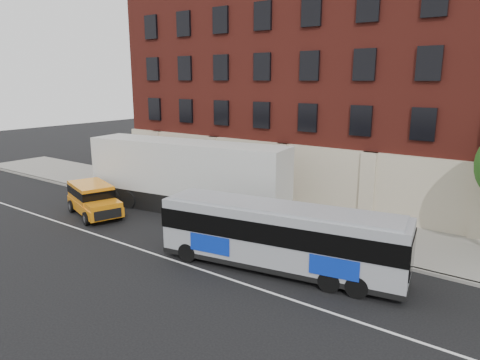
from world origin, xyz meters
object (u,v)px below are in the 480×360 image
Objects in this scene: sign_pole at (133,181)px; yellow_suv at (93,197)px; city_bus at (280,235)px; shipping_container at (186,177)px.

sign_pole is 3.50m from yellow_suv.
city_bus is 13.67m from yellow_suv.
shipping_container is at bearing 8.49° from sign_pole.
city_bus is 0.81× the size of shipping_container.
shipping_container reaches higher than yellow_suv.
sign_pole is 14.35m from city_bus.
city_bus is 10.44m from shipping_container.
shipping_container is (4.15, 4.13, 1.11)m from yellow_suv.
city_bus is at bearing -14.61° from sign_pole.
sign_pole is at bearing 93.73° from yellow_suv.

